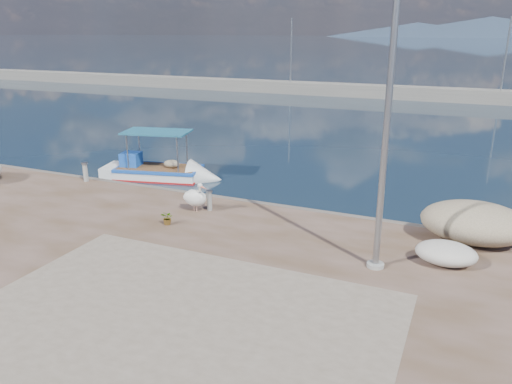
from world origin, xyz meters
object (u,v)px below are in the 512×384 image
(lamp_post, at_px, (386,140))
(bollard_near, at_px, (209,199))
(boat_left, at_px, (158,174))
(pelican, at_px, (195,197))

(lamp_post, bearing_deg, bollard_near, 161.46)
(boat_left, relative_size, lamp_post, 0.77)
(pelican, distance_m, lamp_post, 7.12)
(boat_left, distance_m, bollard_near, 6.30)
(lamp_post, relative_size, bollard_near, 10.06)
(lamp_post, xyz_separation_m, bollard_near, (-5.95, 2.00, -2.92))
(boat_left, xyz_separation_m, bollard_near, (4.83, -3.99, 0.68))
(boat_left, xyz_separation_m, pelican, (4.46, -4.27, 0.80))
(boat_left, height_order, bollard_near, boat_left)
(lamp_post, height_order, bollard_near, lamp_post)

